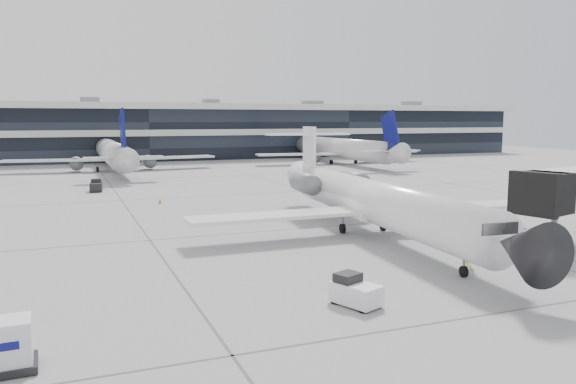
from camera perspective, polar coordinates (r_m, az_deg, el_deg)
name	(u,v)px	position (r m, az deg, el deg)	size (l,w,h in m)	color
ground	(288,230)	(41.52, -0.03, -3.83)	(220.00, 220.00, 0.00)	#999A9C
terminal	(142,134)	(120.83, -14.61, 5.71)	(170.00, 22.00, 10.00)	black
bg_jet_center	(113,170)	(93.47, -17.31, 2.11)	(32.00, 40.00, 9.60)	silver
bg_jet_right	(339,163)	(104.39, 5.16, 2.94)	(32.00, 40.00, 9.60)	silver
regional_jet	(371,199)	(39.55, 8.41, -0.75)	(25.76, 32.18, 7.43)	white
ramp_worker	(469,250)	(32.35, 17.87, -5.66)	(0.72, 0.47, 1.96)	#CBFF1A
baggage_tug	(355,292)	(25.08, 6.80, -10.01)	(1.97, 2.46, 1.36)	white
cargo_uld	(2,347)	(20.83, -27.05, -13.82)	(2.10, 1.58, 1.68)	black
traffic_cone	(160,201)	(55.47, -12.88, -0.92)	(0.43, 0.43, 0.51)	orange
far_tug	(96,186)	(66.75, -18.91, 0.58)	(1.53, 2.31, 1.39)	black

